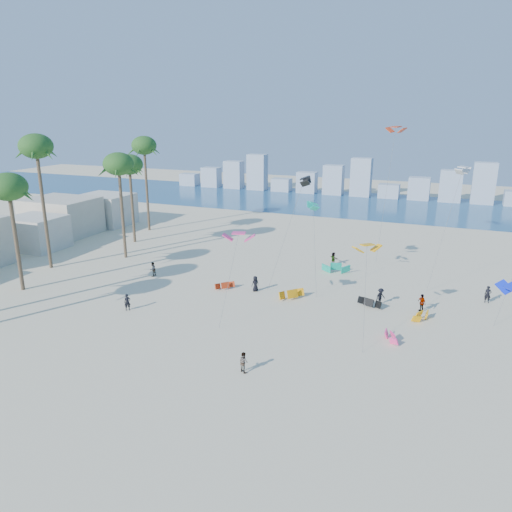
% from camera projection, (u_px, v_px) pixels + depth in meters
% --- Properties ---
extents(ground, '(220.00, 220.00, 0.00)m').
position_uv_depth(ground, '(139.00, 366.00, 36.43)').
color(ground, beige).
rests_on(ground, ground).
extents(ocean, '(220.00, 220.00, 0.00)m').
position_uv_depth(ocean, '(344.00, 203.00, 100.35)').
color(ocean, navy).
rests_on(ocean, ground).
extents(kitesurfer_near, '(0.70, 0.68, 1.63)m').
position_uv_depth(kitesurfer_near, '(127.00, 302.00, 46.37)').
color(kitesurfer_near, black).
rests_on(kitesurfer_near, ground).
extents(kitesurfer_mid, '(0.95, 0.88, 1.55)m').
position_uv_depth(kitesurfer_mid, '(243.00, 362.00, 35.43)').
color(kitesurfer_mid, gray).
rests_on(kitesurfer_mid, ground).
extents(kitesurfers_far, '(36.06, 13.35, 1.73)m').
position_uv_depth(kitesurfers_far, '(323.00, 281.00, 52.19)').
color(kitesurfers_far, black).
rests_on(kitesurfers_far, ground).
extents(grounded_kites, '(21.84, 18.08, 1.06)m').
position_uv_depth(grounded_kites, '(331.00, 290.00, 50.45)').
color(grounded_kites, '#B93312').
rests_on(grounded_kites, ground).
extents(flying_kites, '(27.57, 33.23, 16.96)m').
position_uv_depth(flying_kites, '(392.00, 199.00, 46.35)').
color(flying_kites, '#FF3889').
rests_on(flying_kites, ground).
extents(palm_row, '(9.59, 44.80, 15.91)m').
position_uv_depth(palm_row, '(59.00, 171.00, 55.00)').
color(palm_row, brown).
rests_on(palm_row, ground).
extents(beachfront_buildings, '(11.50, 43.00, 6.00)m').
position_uv_depth(beachfront_buildings, '(20.00, 230.00, 66.26)').
color(beachfront_buildings, beige).
rests_on(beachfront_buildings, ground).
extents(distant_skyline, '(85.00, 3.00, 8.40)m').
position_uv_depth(distant_skyline, '(349.00, 182.00, 108.77)').
color(distant_skyline, '#9EADBF').
rests_on(distant_skyline, ground).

